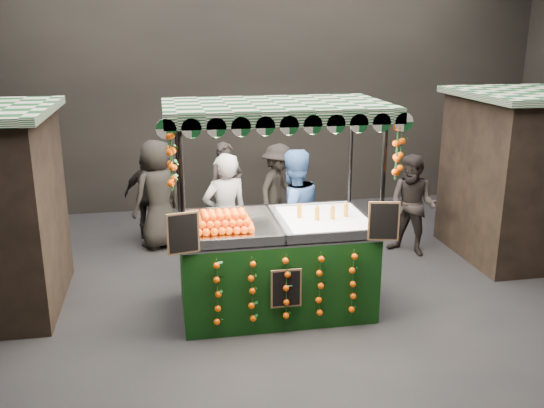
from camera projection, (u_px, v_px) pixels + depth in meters
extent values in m
plane|color=black|center=(299.00, 315.00, 7.57)|extent=(12.00, 12.00, 0.00)
cube|color=black|center=(243.00, 82.00, 11.58)|extent=(12.00, 0.10, 5.00)
cube|color=black|center=(275.00, 270.00, 7.61)|extent=(2.36, 1.29, 1.07)
cube|color=#B7B9BE|center=(275.00, 229.00, 7.45)|extent=(2.36, 1.29, 0.04)
cylinder|color=black|center=(184.00, 236.00, 6.62)|extent=(0.05, 0.05, 2.58)
cylinder|color=black|center=(381.00, 224.00, 7.02)|extent=(0.05, 0.05, 2.58)
cylinder|color=black|center=(180.00, 205.00, 7.77)|extent=(0.05, 0.05, 2.58)
cylinder|color=black|center=(349.00, 196.00, 8.18)|extent=(0.05, 0.05, 2.58)
cube|color=#0F471C|center=(275.00, 106.00, 7.02)|extent=(2.63, 1.56, 0.09)
cube|color=white|center=(325.00, 221.00, 7.55)|extent=(1.05, 1.16, 0.09)
cube|color=black|center=(183.00, 233.00, 6.54)|extent=(0.36, 0.10, 0.47)
cube|color=black|center=(384.00, 221.00, 6.95)|extent=(0.36, 0.10, 0.47)
cube|color=black|center=(286.00, 288.00, 6.95)|extent=(0.37, 0.03, 0.47)
imported|color=slate|center=(225.00, 217.00, 8.46)|extent=(0.78, 0.62, 1.86)
imported|color=navy|center=(293.00, 215.00, 8.46)|extent=(1.10, 0.96, 1.90)
imported|color=#2E2726|center=(226.00, 189.00, 10.37)|extent=(0.63, 0.45, 1.64)
imported|color=black|center=(413.00, 205.00, 9.43)|extent=(0.99, 0.99, 1.62)
imported|color=black|center=(149.00, 196.00, 10.15)|extent=(0.96, 0.70, 1.52)
imported|color=black|center=(278.00, 190.00, 10.38)|extent=(1.11, 1.18, 1.61)
imported|color=black|center=(158.00, 194.00, 9.73)|extent=(1.05, 0.98, 1.80)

